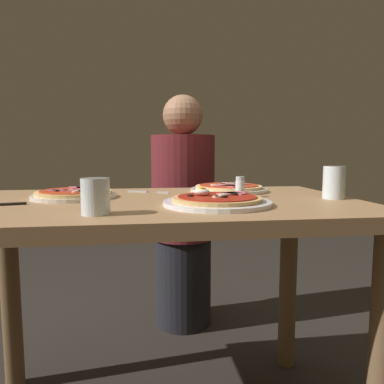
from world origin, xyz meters
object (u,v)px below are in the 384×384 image
(fork, at_px, (145,192))
(salt_shaker, at_px, (240,187))
(pizza_foreground, at_px, (217,201))
(pizza_across_left, at_px, (229,188))
(pizza_across_right, at_px, (74,194))
(dining_table, at_px, (160,241))
(water_glass_near, at_px, (96,199))
(diner_person, at_px, (183,218))
(water_glass_far, at_px, (334,184))

(fork, bearing_deg, salt_shaker, -32.15)
(pizza_foreground, bearing_deg, salt_shaker, 54.64)
(pizza_across_left, relative_size, salt_shaker, 4.17)
(pizza_across_right, bearing_deg, dining_table, -18.40)
(pizza_across_left, bearing_deg, fork, 177.42)
(salt_shaker, bearing_deg, pizza_across_right, 173.06)
(pizza_foreground, distance_m, water_glass_near, 0.33)
(pizza_across_left, height_order, salt_shaker, salt_shaker)
(fork, bearing_deg, pizza_foreground, -60.31)
(water_glass_near, distance_m, salt_shaker, 0.49)
(pizza_across_right, relative_size, diner_person, 0.22)
(dining_table, bearing_deg, pizza_across_right, 161.60)
(pizza_foreground, relative_size, pizza_across_left, 1.06)
(dining_table, height_order, fork, fork)
(pizza_foreground, xyz_separation_m, pizza_across_left, (0.11, 0.32, 0.00))
(water_glass_far, xyz_separation_m, diner_person, (-0.38, 0.78, -0.24))
(pizza_foreground, bearing_deg, diner_person, 89.69)
(water_glass_far, bearing_deg, fork, 156.44)
(fork, bearing_deg, pizza_across_right, -151.02)
(water_glass_near, bearing_deg, diner_person, 71.98)
(pizza_across_left, distance_m, water_glass_near, 0.60)
(water_glass_near, bearing_deg, dining_table, 55.76)
(pizza_across_left, relative_size, diner_person, 0.24)
(water_glass_far, bearing_deg, dining_table, 175.66)
(fork, distance_m, diner_person, 0.59)
(pizza_foreground, bearing_deg, water_glass_near, -160.81)
(diner_person, bearing_deg, salt_shaker, 98.12)
(water_glass_near, bearing_deg, pizza_foreground, 19.19)
(dining_table, xyz_separation_m, diner_person, (0.16, 0.74, -0.07))
(water_glass_near, height_order, water_glass_far, water_glass_far)
(dining_table, relative_size, fork, 8.09)
(water_glass_far, bearing_deg, pizza_across_right, 170.89)
(pizza_across_left, height_order, water_glass_far, water_glass_far)
(dining_table, xyz_separation_m, pizza_across_left, (0.26, 0.20, 0.14))
(fork, bearing_deg, water_glass_far, -23.56)
(diner_person, bearing_deg, pizza_across_left, 101.21)
(pizza_across_right, distance_m, fork, 0.26)
(water_glass_far, distance_m, fork, 0.63)
(pizza_across_right, height_order, salt_shaker, salt_shaker)
(water_glass_far, bearing_deg, pizza_foreground, -167.73)
(pizza_foreground, bearing_deg, water_glass_far, 12.27)
(pizza_across_left, distance_m, water_glass_far, 0.37)
(dining_table, bearing_deg, water_glass_far, -4.34)
(pizza_foreground, distance_m, pizza_across_left, 0.34)
(dining_table, distance_m, pizza_across_right, 0.31)
(pizza_across_right, xyz_separation_m, water_glass_near, (0.11, -0.32, 0.03))
(pizza_foreground, bearing_deg, pizza_across_left, 71.03)
(dining_table, relative_size, salt_shaker, 18.09)
(water_glass_near, distance_m, fork, 0.46)
(dining_table, xyz_separation_m, fork, (-0.04, 0.21, 0.13))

